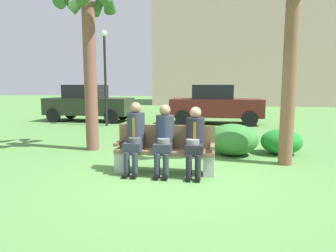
% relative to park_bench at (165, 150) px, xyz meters
% --- Properties ---
extents(ground_plane, '(80.00, 80.00, 0.00)m').
position_rel_park_bench_xyz_m(ground_plane, '(0.21, -0.33, -0.42)').
color(ground_plane, '#548A42').
extents(park_bench, '(1.89, 0.44, 0.90)m').
position_rel_park_bench_xyz_m(park_bench, '(0.00, 0.00, 0.00)').
color(park_bench, brown).
rests_on(park_bench, ground).
extents(seated_man_left, '(0.34, 0.72, 1.35)m').
position_rel_park_bench_xyz_m(seated_man_left, '(-0.56, -0.13, 0.32)').
color(seated_man_left, '#2D3342').
rests_on(seated_man_left, ground).
extents(seated_man_middle, '(0.34, 0.72, 1.31)m').
position_rel_park_bench_xyz_m(seated_man_middle, '(0.01, -0.13, 0.31)').
color(seated_man_middle, '#2D3342').
rests_on(seated_man_middle, ground).
extents(seated_man_right, '(0.34, 0.72, 1.27)m').
position_rel_park_bench_xyz_m(seated_man_right, '(0.58, -0.13, 0.29)').
color(seated_man_right, '#23232D').
rests_on(seated_man_right, ground).
extents(palm_tree_tall, '(1.56, 1.66, 4.58)m').
position_rel_park_bench_xyz_m(palm_tree_tall, '(-2.20, 1.70, 2.82)').
color(palm_tree_tall, brown).
rests_on(palm_tree_tall, ground).
extents(shrub_near_bench, '(1.20, 1.10, 0.75)m').
position_rel_park_bench_xyz_m(shrub_near_bench, '(1.36, 1.68, -0.05)').
color(shrub_near_bench, '#357A33').
rests_on(shrub_near_bench, ground).
extents(shrub_mid_lawn, '(0.97, 0.89, 0.61)m').
position_rel_park_bench_xyz_m(shrub_mid_lawn, '(2.52, 1.96, -0.12)').
color(shrub_mid_lawn, '#1E7E28').
rests_on(shrub_mid_lawn, ground).
extents(parked_car_near, '(3.92, 1.74, 1.68)m').
position_rel_park_bench_xyz_m(parked_car_near, '(-4.95, 7.57, 0.42)').
color(parked_car_near, '#232D1E').
rests_on(parked_car_near, ground).
extents(parked_car_far, '(3.92, 1.73, 1.68)m').
position_rel_park_bench_xyz_m(parked_car_far, '(0.88, 7.62, 0.42)').
color(parked_car_far, '#591E19').
rests_on(parked_car_far, ground).
extents(street_lamp, '(0.24, 0.24, 3.82)m').
position_rel_park_bench_xyz_m(street_lamp, '(-3.53, 6.11, 1.90)').
color(street_lamp, black).
rests_on(street_lamp, ground).
extents(building_backdrop, '(16.52, 9.34, 13.33)m').
position_rel_park_bench_xyz_m(building_backdrop, '(3.45, 23.27, 6.27)').
color(building_backdrop, '#CCA89C').
rests_on(building_backdrop, ground).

